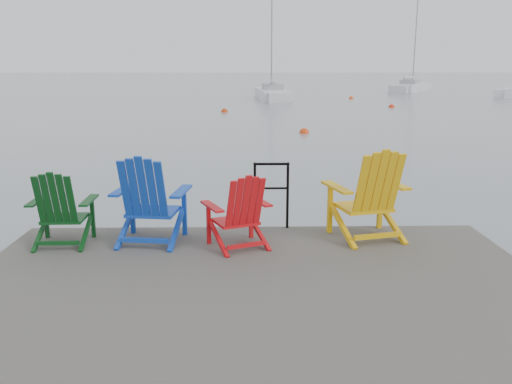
{
  "coord_description": "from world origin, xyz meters",
  "views": [
    {
      "loc": [
        -0.1,
        -4.6,
        2.66
      ],
      "look_at": [
        0.06,
        3.09,
        0.85
      ],
      "focal_mm": 38.0,
      "sensor_mm": 36.0,
      "label": 1
    }
  ],
  "objects_px": {
    "sailboat_near": "(272,95)",
    "buoy_a": "(304,133)",
    "chair_yellow": "(370,194)",
    "buoy_c": "(392,107)",
    "buoy_d": "(351,99)",
    "handrail": "(271,189)",
    "chair_red": "(239,211)",
    "sailboat_mid": "(411,88)",
    "chair_green": "(61,208)",
    "chair_blue": "(149,199)",
    "buoy_b": "(225,112)"
  },
  "relations": [
    {
      "from": "sailboat_mid",
      "to": "buoy_c",
      "type": "xyz_separation_m",
      "value": [
        -7.73,
        -21.44,
        -0.36
      ]
    },
    {
      "from": "chair_red",
      "to": "buoy_b",
      "type": "distance_m",
      "value": 25.62
    },
    {
      "from": "sailboat_mid",
      "to": "buoy_b",
      "type": "height_order",
      "value": "sailboat_mid"
    },
    {
      "from": "chair_blue",
      "to": "chair_yellow",
      "type": "height_order",
      "value": "chair_yellow"
    },
    {
      "from": "buoy_b",
      "to": "chair_yellow",
      "type": "bearing_deg",
      "value": -83.82
    },
    {
      "from": "chair_green",
      "to": "chair_yellow",
      "type": "xyz_separation_m",
      "value": [
        3.79,
        0.17,
        0.11
      ]
    },
    {
      "from": "chair_green",
      "to": "buoy_a",
      "type": "distance_m",
      "value": 15.99
    },
    {
      "from": "handrail",
      "to": "buoy_b",
      "type": "relative_size",
      "value": 2.25
    },
    {
      "from": "buoy_b",
      "to": "buoy_a",
      "type": "bearing_deg",
      "value": -70.7
    },
    {
      "from": "sailboat_near",
      "to": "buoy_a",
      "type": "bearing_deg",
      "value": -93.28
    },
    {
      "from": "buoy_c",
      "to": "buoy_a",
      "type": "bearing_deg",
      "value": -117.78
    },
    {
      "from": "chair_yellow",
      "to": "buoy_c",
      "type": "distance_m",
      "value": 29.78
    },
    {
      "from": "chair_red",
      "to": "handrail",
      "type": "bearing_deg",
      "value": 39.1
    },
    {
      "from": "buoy_a",
      "to": "sailboat_near",
      "type": "bearing_deg",
      "value": 90.51
    },
    {
      "from": "chair_green",
      "to": "buoy_d",
      "type": "relative_size",
      "value": 2.41
    },
    {
      "from": "sailboat_near",
      "to": "buoy_d",
      "type": "height_order",
      "value": "sailboat_near"
    },
    {
      "from": "chair_blue",
      "to": "chair_green",
      "type": "bearing_deg",
      "value": -168.91
    },
    {
      "from": "sailboat_mid",
      "to": "buoy_c",
      "type": "bearing_deg",
      "value": -78.96
    },
    {
      "from": "buoy_c",
      "to": "buoy_d",
      "type": "xyz_separation_m",
      "value": [
        -0.82,
        9.37,
        0.0
      ]
    },
    {
      "from": "buoy_b",
      "to": "buoy_c",
      "type": "distance_m",
      "value": 11.24
    },
    {
      "from": "handrail",
      "to": "chair_green",
      "type": "distance_m",
      "value": 2.67
    },
    {
      "from": "buoy_c",
      "to": "handrail",
      "type": "bearing_deg",
      "value": -108.06
    },
    {
      "from": "chair_yellow",
      "to": "sailboat_mid",
      "type": "relative_size",
      "value": 0.1
    },
    {
      "from": "chair_yellow",
      "to": "buoy_d",
      "type": "relative_size",
      "value": 2.99
    },
    {
      "from": "chair_blue",
      "to": "chair_red",
      "type": "height_order",
      "value": "chair_blue"
    },
    {
      "from": "handrail",
      "to": "sailboat_near",
      "type": "relative_size",
      "value": 0.08
    },
    {
      "from": "chair_green",
      "to": "buoy_d",
      "type": "xyz_separation_m",
      "value": [
        10.95,
        38.22,
        -0.97
      ]
    },
    {
      "from": "sailboat_mid",
      "to": "buoy_a",
      "type": "bearing_deg",
      "value": -82.16
    },
    {
      "from": "chair_red",
      "to": "buoy_c",
      "type": "bearing_deg",
      "value": 48.21
    },
    {
      "from": "chair_red",
      "to": "buoy_a",
      "type": "height_order",
      "value": "chair_red"
    },
    {
      "from": "handrail",
      "to": "chair_blue",
      "type": "distance_m",
      "value": 1.64
    },
    {
      "from": "chair_red",
      "to": "sailboat_mid",
      "type": "height_order",
      "value": "sailboat_mid"
    },
    {
      "from": "chair_red",
      "to": "buoy_a",
      "type": "bearing_deg",
      "value": 57.49
    },
    {
      "from": "buoy_d",
      "to": "buoy_a",
      "type": "bearing_deg",
      "value": -105.42
    },
    {
      "from": "chair_yellow",
      "to": "buoy_b",
      "type": "bearing_deg",
      "value": 81.84
    },
    {
      "from": "chair_blue",
      "to": "sailboat_near",
      "type": "bearing_deg",
      "value": 92.15
    },
    {
      "from": "chair_red",
      "to": "buoy_c",
      "type": "height_order",
      "value": "chair_red"
    },
    {
      "from": "sailboat_mid",
      "to": "buoy_c",
      "type": "height_order",
      "value": "sailboat_mid"
    },
    {
      "from": "handrail",
      "to": "sailboat_mid",
      "type": "relative_size",
      "value": 0.08
    },
    {
      "from": "chair_green",
      "to": "buoy_b",
      "type": "height_order",
      "value": "chair_green"
    },
    {
      "from": "buoy_c",
      "to": "sailboat_near",
      "type": "bearing_deg",
      "value": 130.48
    },
    {
      "from": "chair_green",
      "to": "buoy_d",
      "type": "distance_m",
      "value": 39.77
    },
    {
      "from": "chair_yellow",
      "to": "buoy_c",
      "type": "bearing_deg",
      "value": 60.12
    },
    {
      "from": "buoy_b",
      "to": "chair_green",
      "type": "bearing_deg",
      "value": -92.39
    },
    {
      "from": "sailboat_near",
      "to": "buoy_b",
      "type": "relative_size",
      "value": 28.05
    },
    {
      "from": "sailboat_near",
      "to": "buoy_a",
      "type": "distance_m",
      "value": 22.19
    },
    {
      "from": "chair_green",
      "to": "chair_yellow",
      "type": "height_order",
      "value": "chair_yellow"
    },
    {
      "from": "buoy_a",
      "to": "buoy_d",
      "type": "xyz_separation_m",
      "value": [
        6.33,
        22.95,
        0.0
      ]
    },
    {
      "from": "buoy_b",
      "to": "buoy_d",
      "type": "distance_m",
      "value": 16.16
    },
    {
      "from": "chair_green",
      "to": "sailboat_near",
      "type": "relative_size",
      "value": 0.08
    }
  ]
}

